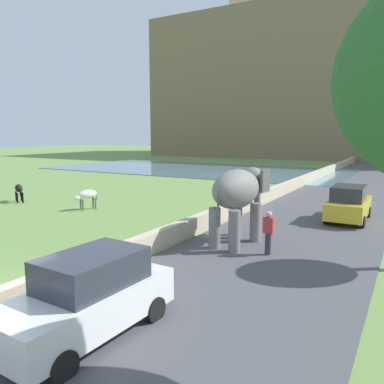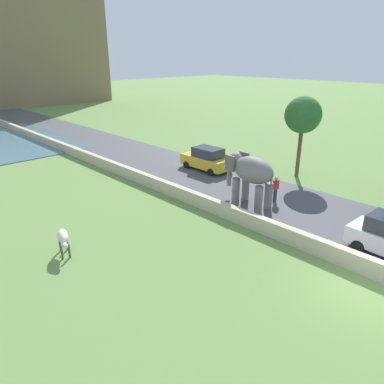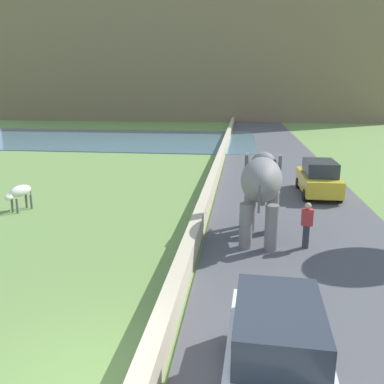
% 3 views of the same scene
% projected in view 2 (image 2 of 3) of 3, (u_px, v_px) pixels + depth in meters
% --- Properties ---
extents(ground_plane, '(220.00, 220.00, 0.00)m').
position_uv_depth(ground_plane, '(362.00, 291.00, 13.38)').
color(ground_plane, '#6B8E47').
extents(road_surface, '(7.00, 120.00, 0.06)m').
position_uv_depth(road_surface, '(147.00, 160.00, 30.07)').
color(road_surface, '#4C4C51').
rests_on(road_surface, ground).
extents(barrier_wall, '(0.40, 110.00, 0.80)m').
position_uv_depth(barrier_wall, '(122.00, 170.00, 26.14)').
color(barrier_wall, beige).
rests_on(barrier_wall, ground).
extents(elephant, '(1.62, 3.52, 2.99)m').
position_uv_depth(elephant, '(250.00, 172.00, 20.30)').
color(elephant, slate).
rests_on(elephant, ground).
extents(person_beside_elephant, '(0.36, 0.22, 1.63)m').
position_uv_depth(person_beside_elephant, '(276.00, 189.00, 21.14)').
color(person_beside_elephant, '#33333D').
rests_on(person_beside_elephant, ground).
extents(car_yellow, '(1.81, 4.01, 1.80)m').
position_uv_depth(car_yellow, '(206.00, 159.00, 27.09)').
color(car_yellow, gold).
rests_on(car_yellow, ground).
extents(cow_white, '(0.78, 1.42, 1.15)m').
position_uv_depth(cow_white, '(63.00, 238.00, 15.54)').
color(cow_white, silver).
rests_on(cow_white, ground).
extents(tree_mid, '(2.53, 2.53, 5.72)m').
position_uv_depth(tree_mid, '(303.00, 116.00, 24.48)').
color(tree_mid, brown).
rests_on(tree_mid, ground).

